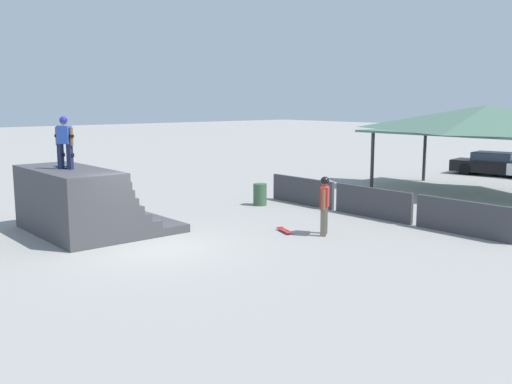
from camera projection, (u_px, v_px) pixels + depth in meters
The scene contains 10 objects.
ground_plane at pixel (152, 247), 15.82m from camera, with size 160.00×160.00×0.00m, color gray.
quarter_pipe_ramp at pixel (81, 204), 17.55m from camera, with size 4.36×3.84×2.00m.
skater_on_deck at pixel (64, 139), 16.91m from camera, with size 0.65×0.46×1.57m.
skateboard_on_deck at pixel (62, 166), 17.42m from camera, with size 0.86×0.20×0.09m.
bystander_walking at pixel (325, 201), 17.15m from camera, with size 0.50×0.63×1.79m.
skateboard_on_ground at pixel (284, 230), 17.67m from camera, with size 0.84×0.46×0.09m.
barrier_fence at pixel (372, 203), 19.82m from camera, with size 10.14×0.12×1.05m.
pavilion_shelter at pixel (487, 120), 24.05m from camera, with size 10.18×4.96×3.87m.
trash_bin at pixel (260, 194), 22.19m from camera, with size 0.52×0.52×0.85m, color #385B3D.
parked_car_black at pixel (495, 165), 31.08m from camera, with size 4.75×2.45×1.27m.
Camera 1 is at (13.58, -7.77, 4.01)m, focal length 40.00 mm.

